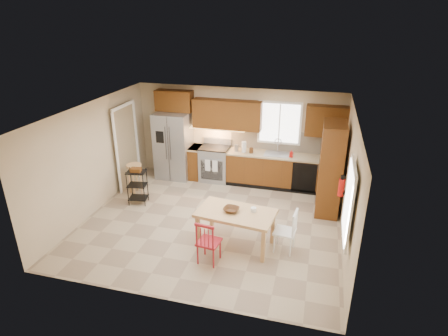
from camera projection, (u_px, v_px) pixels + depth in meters
floor at (212, 222)px, 8.26m from camera, size 5.50×5.50×0.00m
ceiling at (210, 111)px, 7.29m from camera, size 5.50×5.00×0.02m
wall_back at (238, 134)px, 10.00m from camera, size 5.50×0.02×2.50m
wall_front at (163, 234)px, 5.55m from camera, size 5.50×0.02×2.50m
wall_left at (94, 158)px, 8.42m from camera, size 0.02×5.00×2.50m
wall_right at (349, 184)px, 7.13m from camera, size 0.02×5.00×2.50m
refrigerator at (174, 145)px, 10.20m from camera, size 0.92×0.75×1.82m
range_stove at (215, 164)px, 10.16m from camera, size 0.76×0.63×0.92m
base_cabinet_narrow at (196, 162)px, 10.30m from camera, size 0.30×0.60×0.90m
base_cabinet_run at (283, 171)px, 9.74m from camera, size 2.92×0.60×0.90m
dishwasher at (304, 178)px, 9.35m from camera, size 0.60×0.02×0.78m
backsplash at (286, 141)px, 9.71m from camera, size 2.92×0.03×0.55m
upper_over_fridge at (174, 101)px, 9.91m from camera, size 1.00×0.35×0.55m
upper_left_block at (227, 114)px, 9.68m from camera, size 1.80×0.35×0.75m
upper_right_block at (327, 121)px, 9.09m from camera, size 1.00×0.35×0.75m
window_back at (280, 123)px, 9.57m from camera, size 1.12×0.04×1.12m
sink at (276, 156)px, 9.62m from camera, size 0.62×0.46×0.16m
undercab_glow at (216, 128)px, 9.88m from camera, size 1.60×0.30×0.01m
soap_bottle at (291, 153)px, 9.39m from camera, size 0.09×0.09×0.19m
paper_towel at (244, 147)px, 9.71m from camera, size 0.12×0.12×0.28m
canister_steel at (236, 148)px, 9.78m from camera, size 0.11×0.11×0.18m
canister_wood at (251, 150)px, 9.66m from camera, size 0.10×0.10×0.14m
pantry at (331, 169)px, 8.35m from camera, size 0.50×0.95×2.10m
fire_extinguisher at (341, 188)px, 7.35m from camera, size 0.12×0.12×0.36m
window_right at (349, 202)px, 6.04m from camera, size 0.04×1.02×1.32m
doorway at (126, 147)px, 9.64m from camera, size 0.04×0.95×2.10m
dining_table at (236, 229)px, 7.33m from camera, size 1.58×1.01×0.72m
chair_red at (209, 241)px, 6.81m from camera, size 0.46×0.46×0.87m
chair_white at (285, 231)px, 7.13m from camera, size 0.46×0.46×0.87m
table_bowl at (231, 212)px, 7.21m from camera, size 0.34×0.34×0.07m
table_jar at (253, 211)px, 7.18m from camera, size 0.12×0.12×0.12m
bar_stool at (135, 179)px, 9.43m from camera, size 0.50×0.50×0.78m
utility_cart at (138, 187)px, 8.91m from camera, size 0.48×0.40×0.87m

